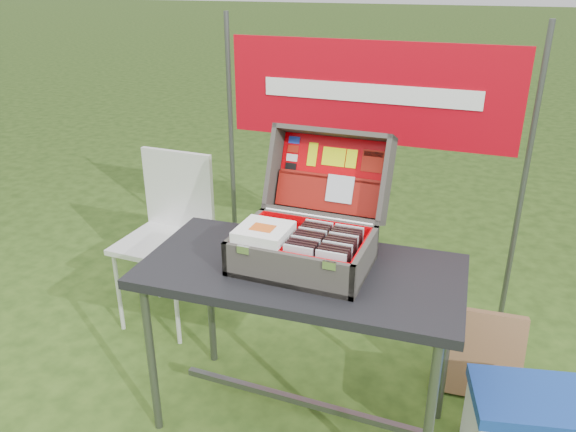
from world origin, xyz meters
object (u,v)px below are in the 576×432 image
at_px(table, 300,349).
at_px(chair, 162,245).
at_px(cardboard_box, 479,354).
at_px(suitcase, 308,208).

height_order(table, chair, chair).
bearing_deg(chair, cardboard_box, 1.03).
distance_m(table, chair, 1.14).
distance_m(table, suitcase, 0.64).
bearing_deg(table, chair, 150.04).
bearing_deg(table, suitcase, 84.53).
xyz_separation_m(suitcase, cardboard_box, (0.72, 0.45, -0.83)).
bearing_deg(cardboard_box, suitcase, -152.01).
bearing_deg(chair, suitcase, -22.61).
xyz_separation_m(suitcase, chair, (-1.02, 0.44, -0.55)).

